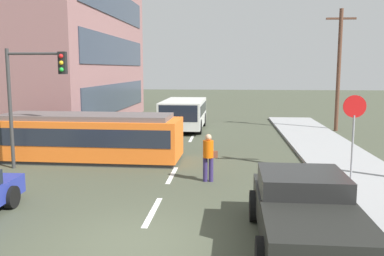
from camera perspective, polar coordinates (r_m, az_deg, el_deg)
ground_plane at (r=19.39m, az=-1.15°, el=-3.50°), size 120.00×120.00×0.00m
sidewalk_curb_right at (r=16.10m, az=22.18°, el=-6.27°), size 3.20×36.00×0.14m
lane_stripe_1 at (r=11.74m, az=-5.38°, el=-11.30°), size 0.16×2.40×0.01m
lane_stripe_2 at (r=15.52m, az=-2.73°, el=-6.43°), size 0.16×2.40×0.01m
lane_stripe_3 at (r=23.58m, az=-0.05°, el=-1.41°), size 0.16×2.40×0.01m
lane_stripe_4 at (r=29.49m, az=0.96°, el=0.50°), size 0.16×2.40×0.01m
corner_building at (r=33.08m, az=-23.18°, el=14.58°), size 14.85×17.90×16.00m
streetcar_tram at (r=18.41m, az=-14.15°, el=-1.12°), size 8.04×2.72×1.99m
city_bus at (r=26.81m, az=-1.13°, el=2.09°), size 2.60×5.76×1.91m
pedestrian_crossing at (r=14.48m, az=2.26°, el=-3.68°), size 0.51×0.36×1.67m
pickup_truck_parked at (r=9.64m, az=15.14°, el=-10.93°), size 2.33×5.02×1.55m
parked_sedan_mid at (r=22.48m, az=-13.15°, el=-0.50°), size 2.12×4.16×1.19m
stop_sign at (r=15.11m, az=21.21°, el=1.08°), size 0.76×0.07×2.88m
traffic_light_mast at (r=17.17m, az=-20.92°, el=5.44°), size 2.38×0.33×4.66m
utility_pole_mid at (r=27.73m, az=19.38°, el=7.74°), size 1.80×0.24×7.53m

